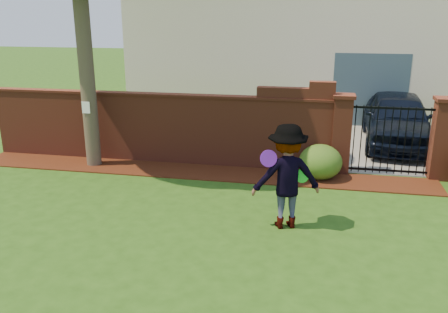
% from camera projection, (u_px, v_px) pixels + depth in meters
% --- Properties ---
extents(ground, '(80.00, 80.00, 0.01)m').
position_uv_depth(ground, '(202.00, 240.00, 7.96)').
color(ground, '#264C13').
rests_on(ground, ground).
extents(mulch_bed, '(11.10, 1.08, 0.03)m').
position_uv_depth(mulch_bed, '(196.00, 172.00, 11.25)').
color(mulch_bed, '#39160A').
rests_on(mulch_bed, ground).
extents(brick_wall, '(8.70, 0.31, 2.16)m').
position_uv_depth(brick_wall, '(161.00, 126.00, 11.80)').
color(brick_wall, maroon).
rests_on(brick_wall, ground).
extents(pillar_left, '(0.50, 0.50, 1.88)m').
position_uv_depth(pillar_left, '(341.00, 134.00, 10.98)').
color(pillar_left, maroon).
rests_on(pillar_left, ground).
extents(pillar_right, '(0.50, 0.50, 1.88)m').
position_uv_depth(pillar_right, '(442.00, 138.00, 10.57)').
color(pillar_right, maroon).
rests_on(pillar_right, ground).
extents(iron_gate, '(1.78, 0.03, 1.60)m').
position_uv_depth(iron_gate, '(390.00, 140.00, 10.81)').
color(iron_gate, black).
rests_on(iron_gate, ground).
extents(driveway, '(3.20, 8.00, 0.01)m').
position_uv_depth(driveway, '(370.00, 133.00, 14.81)').
color(driveway, gray).
rests_on(driveway, ground).
extents(house, '(12.40, 6.40, 6.30)m').
position_uv_depth(house, '(300.00, 26.00, 18.08)').
color(house, beige).
rests_on(house, ground).
extents(car, '(2.04, 4.53, 1.51)m').
position_uv_depth(car, '(398.00, 121.00, 13.16)').
color(car, black).
rests_on(car, ground).
extents(paper_notice, '(0.20, 0.01, 0.28)m').
position_uv_depth(paper_notice, '(86.00, 108.00, 11.18)').
color(paper_notice, white).
rests_on(paper_notice, tree).
extents(shrub_left, '(0.98, 0.98, 0.80)m').
position_uv_depth(shrub_left, '(320.00, 162.00, 10.73)').
color(shrub_left, '#285519').
rests_on(shrub_left, ground).
extents(man, '(1.36, 1.02, 1.87)m').
position_uv_depth(man, '(287.00, 177.00, 8.15)').
color(man, gray).
rests_on(man, ground).
extents(frisbee_purple, '(0.30, 0.18, 0.29)m').
position_uv_depth(frisbee_purple, '(269.00, 158.00, 7.92)').
color(frisbee_purple, purple).
rests_on(frisbee_purple, man).
extents(frisbee_green, '(0.26, 0.14, 0.25)m').
position_uv_depth(frisbee_green, '(302.00, 176.00, 8.10)').
color(frisbee_green, '#1BCC26').
rests_on(frisbee_green, man).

